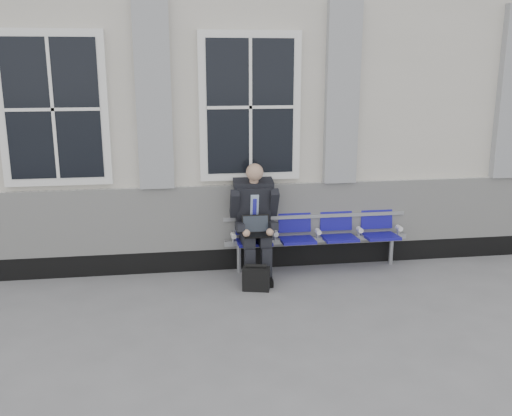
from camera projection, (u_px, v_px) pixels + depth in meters
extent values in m
plane|color=slate|center=(238.00, 312.00, 6.64)|extent=(70.00, 70.00, 0.00)
cube|color=beige|center=(212.00, 107.00, 9.48)|extent=(14.00, 4.00, 4.20)
cube|color=black|center=(226.00, 258.00, 8.01)|extent=(14.00, 0.10, 0.30)
cube|color=silver|center=(225.00, 217.00, 7.85)|extent=(14.00, 0.08, 0.90)
cube|color=#94979A|center=(154.00, 96.00, 7.30)|extent=(0.45, 0.14, 2.40)
cube|color=#94979A|center=(342.00, 95.00, 7.66)|extent=(0.45, 0.14, 2.40)
cube|color=white|center=(54.00, 109.00, 7.18)|extent=(1.35, 0.10, 1.95)
cube|color=black|center=(53.00, 109.00, 7.13)|extent=(1.15, 0.02, 1.75)
cube|color=white|center=(250.00, 107.00, 7.54)|extent=(1.35, 0.10, 1.95)
cube|color=black|center=(250.00, 107.00, 7.49)|extent=(1.15, 0.02, 1.75)
cube|color=#9EA0A3|center=(317.00, 239.00, 7.96)|extent=(2.60, 0.07, 0.07)
cube|color=#9EA0A3|center=(315.00, 216.00, 8.00)|extent=(2.60, 0.05, 0.05)
cylinder|color=#9EA0A3|center=(239.00, 259.00, 7.86)|extent=(0.06, 0.06, 0.39)
cylinder|color=#9EA0A3|center=(391.00, 251.00, 8.18)|extent=(0.06, 0.06, 0.39)
cube|color=#100B87|center=(254.00, 242.00, 7.75)|extent=(0.46, 0.42, 0.07)
cube|color=#100B87|center=(252.00, 220.00, 7.89)|extent=(0.46, 0.10, 0.40)
cube|color=#100B87|center=(297.00, 240.00, 7.84)|extent=(0.46, 0.42, 0.07)
cube|color=#100B87|center=(294.00, 218.00, 7.97)|extent=(0.46, 0.10, 0.40)
cube|color=#100B87|center=(339.00, 238.00, 7.92)|extent=(0.46, 0.42, 0.07)
cube|color=#100B87|center=(336.00, 216.00, 8.06)|extent=(0.46, 0.10, 0.40)
cube|color=#100B87|center=(381.00, 236.00, 8.01)|extent=(0.46, 0.42, 0.07)
cube|color=#100B87|center=(376.00, 215.00, 8.15)|extent=(0.46, 0.10, 0.40)
cylinder|color=white|center=(233.00, 235.00, 7.71)|extent=(0.07, 0.12, 0.07)
cylinder|color=white|center=(275.00, 233.00, 7.80)|extent=(0.07, 0.12, 0.07)
cylinder|color=white|center=(318.00, 232.00, 7.88)|extent=(0.07, 0.12, 0.07)
cylinder|color=white|center=(360.00, 230.00, 7.97)|extent=(0.07, 0.12, 0.07)
cylinder|color=white|center=(399.00, 228.00, 8.05)|extent=(0.07, 0.12, 0.07)
cube|color=black|center=(251.00, 282.00, 7.42)|extent=(0.12, 0.29, 0.10)
cube|color=black|center=(267.00, 281.00, 7.46)|extent=(0.12, 0.29, 0.10)
cube|color=black|center=(250.00, 266.00, 7.44)|extent=(0.13, 0.14, 0.47)
cube|color=black|center=(266.00, 265.00, 7.47)|extent=(0.13, 0.14, 0.47)
cube|color=black|center=(247.00, 238.00, 7.60)|extent=(0.15, 0.49, 0.15)
cube|color=black|center=(264.00, 237.00, 7.63)|extent=(0.15, 0.49, 0.15)
cube|color=black|center=(253.00, 208.00, 7.73)|extent=(0.46, 0.37, 0.70)
cube|color=#A7BEDC|center=(254.00, 208.00, 7.60)|extent=(0.11, 0.10, 0.39)
cube|color=#2725AF|center=(255.00, 210.00, 7.60)|extent=(0.05, 0.08, 0.33)
cube|color=black|center=(253.00, 184.00, 7.62)|extent=(0.53, 0.26, 0.16)
cylinder|color=tan|center=(254.00, 179.00, 7.55)|extent=(0.12, 0.12, 0.11)
sphere|color=tan|center=(255.00, 172.00, 7.46)|extent=(0.23, 0.23, 0.23)
cube|color=black|center=(235.00, 204.00, 7.57)|extent=(0.11, 0.31, 0.41)
cube|color=black|center=(274.00, 202.00, 7.65)|extent=(0.11, 0.31, 0.41)
cube|color=black|center=(240.00, 227.00, 7.45)|extent=(0.10, 0.34, 0.15)
cube|color=black|center=(273.00, 225.00, 7.51)|extent=(0.10, 0.34, 0.15)
sphere|color=tan|center=(246.00, 233.00, 7.32)|extent=(0.10, 0.10, 0.10)
sphere|color=tan|center=(270.00, 232.00, 7.37)|extent=(0.10, 0.10, 0.10)
cube|color=black|center=(257.00, 235.00, 7.44)|extent=(0.36, 0.25, 0.02)
cube|color=black|center=(256.00, 224.00, 7.54)|extent=(0.36, 0.10, 0.23)
cube|color=black|center=(256.00, 224.00, 7.53)|extent=(0.33, 0.08, 0.20)
cube|color=black|center=(256.00, 279.00, 7.23)|extent=(0.37, 0.22, 0.31)
cylinder|color=black|center=(256.00, 266.00, 7.19)|extent=(0.28, 0.12, 0.05)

